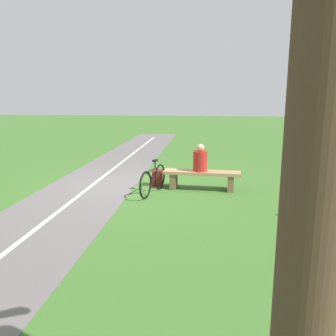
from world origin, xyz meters
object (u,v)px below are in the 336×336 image
bicycle (153,180)px  tree_mid_field (309,220)px  bench (202,176)px  backpack (157,178)px  person_seated (200,160)px

bicycle → tree_mid_field: tree_mid_field is taller
bench → backpack: 1.29m
tree_mid_field → bicycle: bearing=-72.7°
person_seated → backpack: person_seated is taller
bench → bicycle: (1.22, 0.58, 0.01)m
backpack → bench: bearing=168.4°
backpack → person_seated: bearing=168.0°
bench → tree_mid_field: 7.26m
bench → tree_mid_field: bearing=98.9°
bicycle → tree_mid_field: (-2.03, 6.50, 1.39)m
bicycle → backpack: 0.85m
bench → backpack: (1.26, -0.26, -0.14)m
person_seated → bench: bearing=-180.0°
bench → tree_mid_field: size_ratio=0.55×
bicycle → bench: bearing=127.8°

